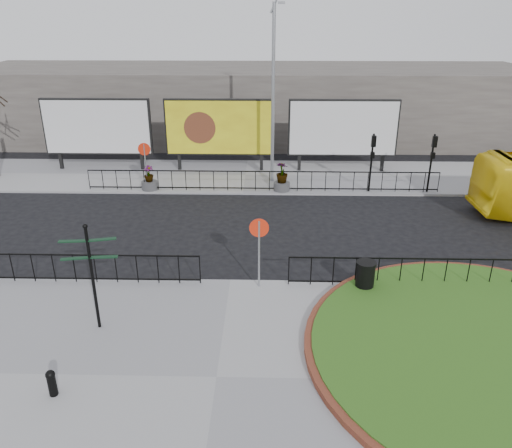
{
  "coord_description": "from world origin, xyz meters",
  "views": [
    {
      "loc": [
        1.25,
        -15.12,
        8.73
      ],
      "look_at": [
        0.85,
        1.65,
        1.53
      ],
      "focal_mm": 35.0,
      "sensor_mm": 36.0,
      "label": 1
    }
  ],
  "objects_px": {
    "planter_b": "(282,178)",
    "billboard_mid": "(219,128)",
    "litter_bin": "(365,277)",
    "fingerpost_sign": "(91,267)",
    "bollard": "(52,382)",
    "lamp_post": "(273,93)",
    "planter_a": "(149,181)"
  },
  "relations": [
    {
      "from": "planter_a",
      "to": "lamp_post",
      "type": "bearing_deg",
      "value": 14.06
    },
    {
      "from": "bollard",
      "to": "litter_bin",
      "type": "relative_size",
      "value": 0.66
    },
    {
      "from": "lamp_post",
      "to": "bollard",
      "type": "relative_size",
      "value": 12.91
    },
    {
      "from": "planter_b",
      "to": "billboard_mid",
      "type": "bearing_deg",
      "value": 134.42
    },
    {
      "from": "billboard_mid",
      "to": "lamp_post",
      "type": "bearing_deg",
      "value": -33.25
    },
    {
      "from": "lamp_post",
      "to": "fingerpost_sign",
      "type": "relative_size",
      "value": 2.79
    },
    {
      "from": "lamp_post",
      "to": "bollard",
      "type": "xyz_separation_m",
      "value": [
        -5.4,
        -16.72,
        -4.31
      ]
    },
    {
      "from": "planter_a",
      "to": "planter_b",
      "type": "bearing_deg",
      "value": 0.0
    },
    {
      "from": "bollard",
      "to": "planter_b",
      "type": "relative_size",
      "value": 0.47
    },
    {
      "from": "planter_a",
      "to": "planter_b",
      "type": "xyz_separation_m",
      "value": [
        6.88,
        0.0,
        0.19
      ]
    },
    {
      "from": "fingerpost_sign",
      "to": "bollard",
      "type": "bearing_deg",
      "value": -99.61
    },
    {
      "from": "lamp_post",
      "to": "planter_b",
      "type": "relative_size",
      "value": 6.04
    },
    {
      "from": "fingerpost_sign",
      "to": "planter_a",
      "type": "relative_size",
      "value": 2.6
    },
    {
      "from": "litter_bin",
      "to": "planter_b",
      "type": "distance_m",
      "value": 10.37
    },
    {
      "from": "fingerpost_sign",
      "to": "planter_a",
      "type": "xyz_separation_m",
      "value": [
        -1.21,
        12.28,
        -1.54
      ]
    },
    {
      "from": "billboard_mid",
      "to": "planter_a",
      "type": "distance_m",
      "value": 5.32
    },
    {
      "from": "litter_bin",
      "to": "planter_b",
      "type": "bearing_deg",
      "value": 103.96
    },
    {
      "from": "fingerpost_sign",
      "to": "litter_bin",
      "type": "bearing_deg",
      "value": 10.17
    },
    {
      "from": "lamp_post",
      "to": "bollard",
      "type": "height_order",
      "value": "lamp_post"
    },
    {
      "from": "billboard_mid",
      "to": "litter_bin",
      "type": "xyz_separation_m",
      "value": [
        6.0,
        -13.63,
        -1.93
      ]
    },
    {
      "from": "fingerpost_sign",
      "to": "litter_bin",
      "type": "relative_size",
      "value": 3.05
    },
    {
      "from": "fingerpost_sign",
      "to": "planter_b",
      "type": "distance_m",
      "value": 13.59
    },
    {
      "from": "fingerpost_sign",
      "to": "planter_b",
      "type": "xyz_separation_m",
      "value": [
        5.67,
        12.28,
        -1.34
      ]
    },
    {
      "from": "billboard_mid",
      "to": "planter_b",
      "type": "height_order",
      "value": "billboard_mid"
    },
    {
      "from": "planter_a",
      "to": "planter_b",
      "type": "distance_m",
      "value": 6.88
    },
    {
      "from": "fingerpost_sign",
      "to": "planter_b",
      "type": "bearing_deg",
      "value": 60.18
    },
    {
      "from": "planter_b",
      "to": "fingerpost_sign",
      "type": "bearing_deg",
      "value": -114.78
    },
    {
      "from": "lamp_post",
      "to": "fingerpost_sign",
      "type": "bearing_deg",
      "value": -110.45
    },
    {
      "from": "fingerpost_sign",
      "to": "litter_bin",
      "type": "xyz_separation_m",
      "value": [
        8.17,
        2.22,
        -1.45
      ]
    },
    {
      "from": "litter_bin",
      "to": "planter_b",
      "type": "height_order",
      "value": "planter_b"
    },
    {
      "from": "fingerpost_sign",
      "to": "bollard",
      "type": "distance_m",
      "value": 3.27
    },
    {
      "from": "billboard_mid",
      "to": "litter_bin",
      "type": "distance_m",
      "value": 15.02
    }
  ]
}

